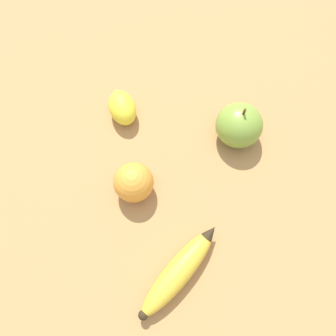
% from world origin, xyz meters
% --- Properties ---
extents(ground_plane, '(3.00, 3.00, 0.00)m').
position_xyz_m(ground_plane, '(0.00, 0.00, 0.00)').
color(ground_plane, '#A87A47').
extents(banana, '(0.07, 0.18, 0.04)m').
position_xyz_m(banana, '(0.03, -0.03, 0.02)').
color(banana, gold).
rests_on(banana, ground_plane).
extents(orange, '(0.07, 0.07, 0.07)m').
position_xyz_m(orange, '(-0.10, 0.05, 0.03)').
color(orange, orange).
rests_on(orange, ground_plane).
extents(apple, '(0.08, 0.08, 0.09)m').
position_xyz_m(apple, '(0.01, 0.23, 0.04)').
color(apple, olive).
rests_on(apple, ground_plane).
extents(lemon, '(0.09, 0.08, 0.05)m').
position_xyz_m(lemon, '(-0.20, 0.17, 0.02)').
color(lemon, yellow).
rests_on(lemon, ground_plane).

